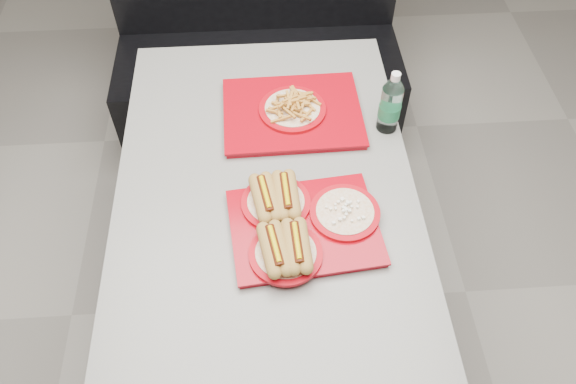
{
  "coord_description": "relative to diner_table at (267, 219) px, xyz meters",
  "views": [
    {
      "loc": [
        -0.0,
        -1.06,
        2.06
      ],
      "look_at": [
        0.06,
        -0.09,
        0.83
      ],
      "focal_mm": 35.0,
      "sensor_mm": 36.0,
      "label": 1
    }
  ],
  "objects": [
    {
      "name": "diner_table",
      "position": [
        0.0,
        0.0,
        0.0
      ],
      "size": [
        0.92,
        1.42,
        0.75
      ],
      "color": "black",
      "rests_on": "ground"
    },
    {
      "name": "tray_near",
      "position": [
        0.09,
        -0.16,
        0.2
      ],
      "size": [
        0.44,
        0.37,
        0.09
      ],
      "rotation": [
        0.0,
        0.0,
        0.1
      ],
      "color": "#9A040F",
      "rests_on": "diner_table"
    },
    {
      "name": "booth_bench",
      "position": [
        0.0,
        1.09,
        -0.18
      ],
      "size": [
        1.3,
        0.57,
        1.35
      ],
      "color": "black",
      "rests_on": "ground"
    },
    {
      "name": "water_bottle",
      "position": [
        0.41,
        0.23,
        0.26
      ],
      "size": [
        0.07,
        0.07,
        0.22
      ],
      "rotation": [
        0.0,
        0.0,
        -0.19
      ],
      "color": "silver",
      "rests_on": "diner_table"
    },
    {
      "name": "ground",
      "position": [
        0.0,
        0.0,
        -0.58
      ],
      "size": [
        6.0,
        6.0,
        0.0
      ],
      "primitive_type": "plane",
      "color": "gray",
      "rests_on": "ground"
    },
    {
      "name": "tray_far",
      "position": [
        0.1,
        0.3,
        0.19
      ],
      "size": [
        0.46,
        0.36,
        0.09
      ],
      "rotation": [
        0.0,
        0.0,
        0.02
      ],
      "color": "#9A040F",
      "rests_on": "diner_table"
    }
  ]
}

